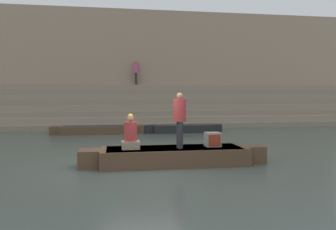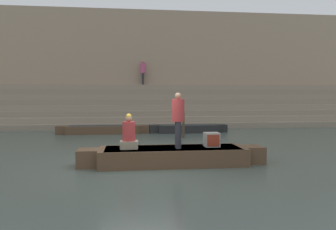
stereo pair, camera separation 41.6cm
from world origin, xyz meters
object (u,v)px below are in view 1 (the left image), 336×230
person_rowing (131,135)px  rowboat_main (174,156)px  mooring_post (180,125)px  moored_boat_distant (183,128)px  person_on_steps (136,71)px  moored_boat_shore (98,130)px  person_standing (180,117)px  tv_set (213,139)px

person_rowing → rowboat_main: bearing=1.0°
mooring_post → moored_boat_distant: bearing=73.4°
person_on_steps → moored_boat_shore: bearing=22.0°
rowboat_main → mooring_post: mooring_post is taller
person_rowing → person_on_steps: 14.40m
person_standing → person_rowing: person_standing is taller
moored_boat_shore → mooring_post: 4.57m
moored_boat_shore → moored_boat_distant: size_ratio=1.15×
rowboat_main → mooring_post: 6.07m
person_rowing → mooring_post: 6.50m
person_rowing → mooring_post: size_ratio=0.86×
moored_boat_distant → person_standing: bearing=-106.2°
moored_boat_shore → moored_boat_distant: bearing=-6.2°
person_standing → tv_set: (1.05, 0.14, -0.72)m
person_on_steps → person_standing: bearing=45.7°
moored_boat_shore → mooring_post: size_ratio=4.08×
rowboat_main → person_on_steps: size_ratio=3.20×
moored_boat_distant → rowboat_main: bearing=-107.3°
person_standing → moored_boat_distant: size_ratio=0.38×
person_on_steps → tv_set: bearing=50.0°
person_rowing → moored_boat_shore: 8.30m
person_standing → person_rowing: size_ratio=1.59×
person_rowing → moored_boat_shore: (-1.37, 8.16, -0.69)m
rowboat_main → moored_boat_distant: size_ratio=1.30×
person_standing → tv_set: bearing=17.2°
moored_boat_shore → tv_set: bearing=-69.9°
moored_boat_shore → person_rowing: bearing=-85.9°
rowboat_main → mooring_post: size_ratio=4.62×
tv_set → moored_boat_shore: bearing=122.0°
moored_boat_distant → person_rowing: bearing=-115.6°
person_rowing → tv_set: person_rowing is taller
tv_set → rowboat_main: bearing=-171.4°
person_standing → mooring_post: bearing=88.4°
person_standing → person_rowing: bearing=-173.5°
mooring_post → person_on_steps: 8.88m
rowboat_main → person_standing: 1.19m
tv_set → moored_boat_shore: size_ratio=0.09×
moored_boat_distant → person_on_steps: person_on_steps is taller
moored_boat_shore → person_on_steps: 7.31m
person_rowing → moored_boat_distant: 8.75m
person_on_steps → person_rowing: bearing=39.9°
person_standing → rowboat_main: bearing=154.3°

